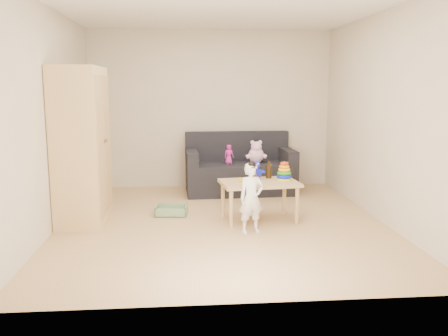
{
  "coord_description": "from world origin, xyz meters",
  "views": [
    {
      "loc": [
        -0.46,
        -5.71,
        1.68
      ],
      "look_at": [
        0.05,
        0.25,
        0.65
      ],
      "focal_mm": 38.0,
      "sensor_mm": 36.0,
      "label": 1
    }
  ],
  "objects": [
    {
      "name": "brown_bottle",
      "position": [
        0.64,
        0.28,
        0.6
      ],
      "size": [
        0.08,
        0.08,
        0.23
      ],
      "color": "black",
      "rests_on": "play_table"
    },
    {
      "name": "toddler",
      "position": [
        0.31,
        -0.43,
        0.4
      ],
      "size": [
        0.33,
        0.26,
        0.8
      ],
      "primitive_type": "imported",
      "rotation": [
        0.0,
        0.0,
        0.24
      ],
      "color": "white",
      "rests_on": "ground"
    },
    {
      "name": "blue_plush",
      "position": [
        0.46,
        0.25,
        0.62
      ],
      "size": [
        0.21,
        0.17,
        0.24
      ],
      "primitive_type": null,
      "rotation": [
        0.0,
        0.0,
        -0.08
      ],
      "color": "#1926E6",
      "rests_on": "play_table"
    },
    {
      "name": "wardrobe",
      "position": [
        -1.72,
        0.27,
        0.96
      ],
      "size": [
        0.53,
        1.07,
        1.92
      ],
      "primitive_type": "cube",
      "color": "#DAB477",
      "rests_on": "ground"
    },
    {
      "name": "sofa",
      "position": [
        0.43,
        1.69,
        0.24
      ],
      "size": [
        1.73,
        0.91,
        0.48
      ],
      "primitive_type": "cube",
      "rotation": [
        0.0,
        0.0,
        0.04
      ],
      "color": "black",
      "rests_on": "ground"
    },
    {
      "name": "room",
      "position": [
        0.0,
        0.0,
        1.3
      ],
      "size": [
        4.5,
        4.5,
        4.5
      ],
      "color": "tan",
      "rests_on": "ground"
    },
    {
      "name": "play_table",
      "position": [
        0.48,
        0.07,
        0.25
      ],
      "size": [
        1.02,
        0.71,
        0.5
      ],
      "primitive_type": "cube",
      "rotation": [
        0.0,
        0.0,
        0.12
      ],
      "color": "tan",
      "rests_on": "ground"
    },
    {
      "name": "storage_bin",
      "position": [
        -0.63,
        0.41,
        0.06
      ],
      "size": [
        0.44,
        0.35,
        0.12
      ],
      "primitive_type": null,
      "rotation": [
        0.0,
        0.0,
        -0.11
      ],
      "color": "gray",
      "rests_on": "ground"
    },
    {
      "name": "doll",
      "position": [
        0.24,
        1.6,
        0.63
      ],
      "size": [
        0.18,
        0.15,
        0.3
      ],
      "primitive_type": "imported",
      "rotation": [
        0.0,
        0.0,
        0.35
      ],
      "color": "#D2279F",
      "rests_on": "sofa"
    },
    {
      "name": "wooden_figure",
      "position": [
        0.42,
        0.02,
        0.56
      ],
      "size": [
        0.05,
        0.04,
        0.11
      ],
      "primitive_type": null,
      "rotation": [
        0.0,
        0.0,
        -0.06
      ],
      "color": "brown",
      "rests_on": "play_table"
    },
    {
      "name": "yellow_book",
      "position": [
        0.33,
        0.15,
        0.51
      ],
      "size": [
        0.24,
        0.24,
        0.02
      ],
      "primitive_type": "cube",
      "rotation": [
        0.0,
        0.0,
        0.1
      ],
      "color": "gold",
      "rests_on": "play_table"
    },
    {
      "name": "ring_stacker",
      "position": [
        0.81,
        0.16,
        0.59
      ],
      "size": [
        0.2,
        0.2,
        0.23
      ],
      "color": "#EBF30C",
      "rests_on": "play_table"
    },
    {
      "name": "pink_bear",
      "position": [
        0.69,
        1.68,
        0.63
      ],
      "size": [
        0.29,
        0.26,
        0.3
      ],
      "primitive_type": null,
      "rotation": [
        0.0,
        0.0,
        -0.13
      ],
      "color": "#FFBBE5",
      "rests_on": "sofa"
    }
  ]
}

